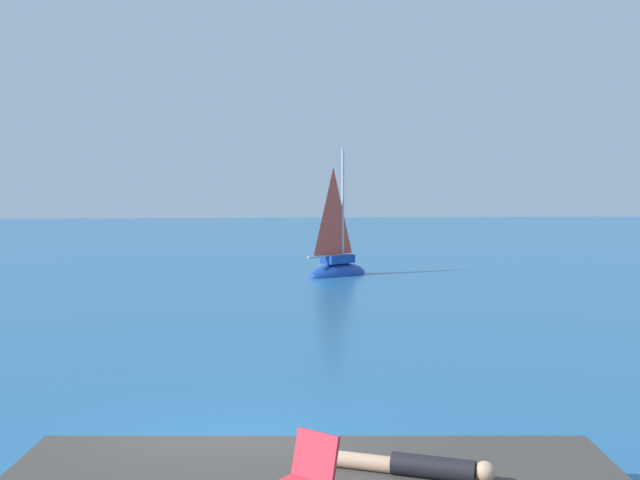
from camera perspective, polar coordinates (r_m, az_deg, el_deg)
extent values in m
plane|color=#236093|center=(11.01, -6.40, -15.87)|extent=(160.00, 160.00, 0.00)
cube|color=#3F3F37|center=(10.36, 7.05, -17.19)|extent=(1.09, 1.18, 0.72)
ellipsoid|color=#193D99|center=(31.87, 1.34, -2.69)|extent=(3.08, 2.67, 1.05)
cube|color=#193D99|center=(31.80, 1.34, -1.44)|extent=(1.51, 1.39, 0.34)
cylinder|color=#B7B7BC|center=(31.86, 1.72, 2.57)|extent=(0.11, 0.11, 4.78)
cylinder|color=#B2B2B7|center=(31.33, 0.44, -1.22)|extent=(1.59, 1.22, 0.09)
pyramid|color=#DB4C38|center=(31.50, 1.01, 2.21)|extent=(1.26, 0.96, 3.64)
cylinder|color=black|center=(8.58, 8.50, -16.57)|extent=(0.92, 0.57, 0.24)
cylinder|color=tan|center=(8.74, 3.45, -16.34)|extent=(0.71, 0.44, 0.18)
sphere|color=tan|center=(8.50, 12.32, -16.67)|extent=(0.22, 0.22, 0.22)
cube|color=#E03342|center=(7.48, -0.35, -15.94)|extent=(0.46, 0.43, 0.45)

